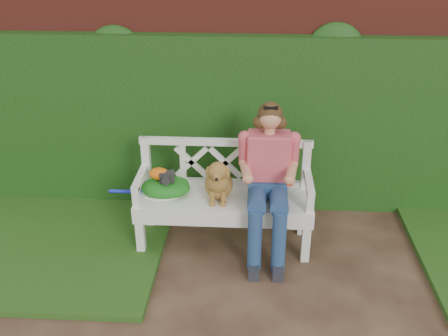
{
  "coord_description": "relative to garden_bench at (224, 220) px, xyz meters",
  "views": [
    {
      "loc": [
        -0.34,
        -2.96,
        2.66
      ],
      "look_at": [
        -0.57,
        0.95,
        0.75
      ],
      "focal_mm": 42.0,
      "sensor_mm": 36.0,
      "label": 1
    }
  ],
  "objects": [
    {
      "name": "garden_bench",
      "position": [
        0.0,
        0.0,
        0.0
      ],
      "size": [
        1.62,
        0.71,
        0.48
      ],
      "primitive_type": null,
      "rotation": [
        0.0,
        0.0,
        -0.07
      ],
      "color": "white",
      "rests_on": "ground"
    },
    {
      "name": "brick_wall",
      "position": [
        0.57,
        0.95,
        0.86
      ],
      "size": [
        10.0,
        0.3,
        2.2
      ],
      "primitive_type": "cube",
      "color": "maroon",
      "rests_on": "ground"
    },
    {
      "name": "grass_left",
      "position": [
        -1.83,
        -0.05,
        -0.21
      ],
      "size": [
        2.6,
        2.0,
        0.05
      ],
      "primitive_type": "cube",
      "color": "#274C17",
      "rests_on": "ground"
    },
    {
      "name": "dog",
      "position": [
        -0.04,
        -0.04,
        0.43
      ],
      "size": [
        0.35,
        0.41,
        0.39
      ],
      "primitive_type": null,
      "rotation": [
        0.0,
        0.0,
        -0.31
      ],
      "color": "olive",
      "rests_on": "garden_bench"
    },
    {
      "name": "ground",
      "position": [
        0.57,
        -0.95,
        -0.24
      ],
      "size": [
        60.0,
        60.0,
        0.0
      ],
      "primitive_type": "plane",
      "color": "#311C14"
    },
    {
      "name": "ivy_hedge",
      "position": [
        0.57,
        0.73,
        0.61
      ],
      "size": [
        10.0,
        0.18,
        1.7
      ],
      "primitive_type": "cube",
      "color": "#2D581B",
      "rests_on": "ground"
    },
    {
      "name": "camera_item",
      "position": [
        -0.48,
        -0.02,
        0.43
      ],
      "size": [
        0.13,
        0.11,
        0.08
      ],
      "primitive_type": "cube",
      "rotation": [
        0.0,
        0.0,
        0.11
      ],
      "color": "#252525",
      "rests_on": "green_bag"
    },
    {
      "name": "baseball_glove",
      "position": [
        -0.55,
        0.01,
        0.44
      ],
      "size": [
        0.19,
        0.16,
        0.11
      ],
      "primitive_type": "ellipsoid",
      "rotation": [
        0.0,
        0.0,
        0.23
      ],
      "color": "#D8600E",
      "rests_on": "green_bag"
    },
    {
      "name": "tennis_racket",
      "position": [
        -0.57,
        0.01,
        0.26
      ],
      "size": [
        0.68,
        0.32,
        0.03
      ],
      "primitive_type": null,
      "rotation": [
        0.0,
        0.0,
        -0.07
      ],
      "color": "white",
      "rests_on": "garden_bench"
    },
    {
      "name": "seated_woman",
      "position": [
        0.37,
        -0.02,
        0.39
      ],
      "size": [
        0.62,
        0.77,
        1.26
      ],
      "primitive_type": null,
      "rotation": [
        0.0,
        0.0,
        -0.13
      ],
      "color": "red",
      "rests_on": "ground"
    },
    {
      "name": "green_bag",
      "position": [
        -0.5,
        0.01,
        0.31
      ],
      "size": [
        0.5,
        0.44,
        0.14
      ],
      "primitive_type": null,
      "rotation": [
        0.0,
        0.0,
        -0.31
      ],
      "color": "#29971F",
      "rests_on": "garden_bench"
    }
  ]
}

